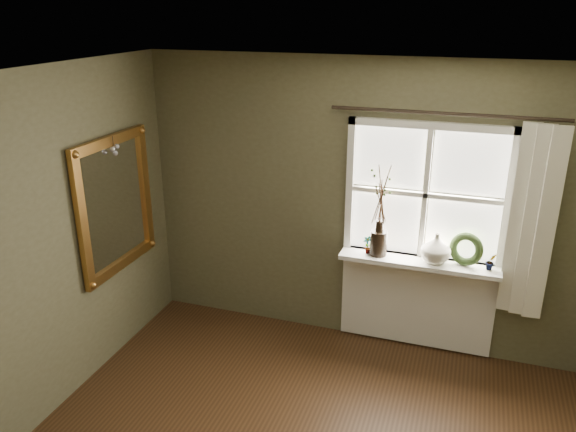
% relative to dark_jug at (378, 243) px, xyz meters
% --- Properties ---
extents(ceiling, '(4.50, 4.50, 0.00)m').
position_rel_dark_jug_xyz_m(ceiling, '(-0.20, -2.12, 1.57)').
color(ceiling, silver).
rests_on(ceiling, ground).
extents(wall_back, '(4.00, 0.10, 2.60)m').
position_rel_dark_jug_xyz_m(wall_back, '(-0.20, 0.18, 0.27)').
color(wall_back, brown).
rests_on(wall_back, ground).
extents(window_frame, '(1.36, 0.06, 1.24)m').
position_rel_dark_jug_xyz_m(window_frame, '(0.35, 0.11, 0.45)').
color(window_frame, white).
rests_on(window_frame, wall_back).
extents(window_sill, '(1.36, 0.26, 0.04)m').
position_rel_dark_jug_xyz_m(window_sill, '(0.35, 0.00, -0.13)').
color(window_sill, white).
rests_on(window_sill, wall_back).
extents(window_apron, '(1.36, 0.04, 0.88)m').
position_rel_dark_jug_xyz_m(window_apron, '(0.35, 0.11, -0.57)').
color(window_apron, white).
rests_on(window_apron, ground).
extents(dark_jug, '(0.20, 0.20, 0.22)m').
position_rel_dark_jug_xyz_m(dark_jug, '(0.00, 0.00, 0.00)').
color(dark_jug, black).
rests_on(dark_jug, window_sill).
extents(cream_vase, '(0.32, 0.32, 0.26)m').
position_rel_dark_jug_xyz_m(cream_vase, '(0.49, 0.00, 0.02)').
color(cream_vase, beige).
rests_on(cream_vase, window_sill).
extents(wreath, '(0.31, 0.20, 0.30)m').
position_rel_dark_jug_xyz_m(wreath, '(0.73, 0.04, -0.00)').
color(wreath, '#2A3D1B').
rests_on(wreath, window_sill).
extents(potted_plant_left, '(0.10, 0.09, 0.16)m').
position_rel_dark_jug_xyz_m(potted_plant_left, '(-0.09, 0.00, -0.03)').
color(potted_plant_left, '#2A3D1B').
rests_on(potted_plant_left, window_sill).
extents(potted_plant_right, '(0.10, 0.09, 0.15)m').
position_rel_dark_jug_xyz_m(potted_plant_right, '(0.93, 0.00, -0.04)').
color(potted_plant_right, '#2A3D1B').
rests_on(potted_plant_right, window_sill).
extents(curtain, '(0.36, 0.12, 1.59)m').
position_rel_dark_jug_xyz_m(curtain, '(1.19, 0.01, 0.33)').
color(curtain, beige).
rests_on(curtain, wall_back).
extents(curtain_rod, '(1.84, 0.03, 0.03)m').
position_rel_dark_jug_xyz_m(curtain_rod, '(0.45, 0.05, 1.15)').
color(curtain_rod, black).
rests_on(curtain_rod, wall_back).
extents(gilt_mirror, '(0.10, 1.00, 1.19)m').
position_rel_dark_jug_xyz_m(gilt_mirror, '(-2.16, -0.70, 0.35)').
color(gilt_mirror, white).
rests_on(gilt_mirror, wall_left).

